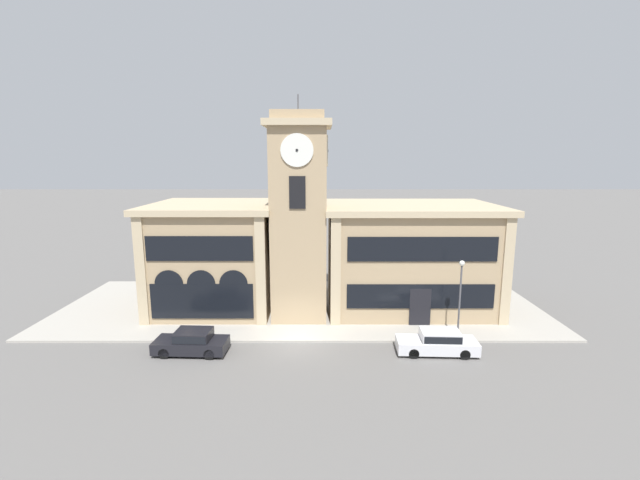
{
  "coord_description": "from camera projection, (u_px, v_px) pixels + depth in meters",
  "views": [
    {
      "loc": [
        1.53,
        -26.18,
        11.75
      ],
      "look_at": [
        1.44,
        2.8,
        6.32
      ],
      "focal_mm": 24.0,
      "sensor_mm": 36.0,
      "label": 1
    }
  ],
  "objects": [
    {
      "name": "ground_plane",
      "position": [
        298.0,
        343.0,
        27.9
      ],
      "size": [
        300.0,
        300.0,
        0.0
      ],
      "primitive_type": "plane",
      "color": "#605E5B"
    },
    {
      "name": "town_hall_right_wing",
      "position": [
        410.0,
        256.0,
        34.31
      ],
      "size": [
        13.42,
        9.8,
        8.34
      ],
      "color": "tan",
      "rests_on": "ground_plane"
    },
    {
      "name": "parked_car_mid",
      "position": [
        439.0,
        342.0,
        26.28
      ],
      "size": [
        4.97,
        2.0,
        1.47
      ],
      "rotation": [
        0.0,
        0.0,
        3.1
      ],
      "color": "silver",
      "rests_on": "ground_plane"
    },
    {
      "name": "parked_car_near",
      "position": [
        193.0,
        341.0,
        26.33
      ],
      "size": [
        4.51,
        2.03,
        1.48
      ],
      "rotation": [
        0.0,
        0.0,
        3.1
      ],
      "color": "black",
      "rests_on": "ground_plane"
    },
    {
      "name": "town_hall_left_wing",
      "position": [
        217.0,
        255.0,
        34.34
      ],
      "size": [
        9.79,
        9.8,
        8.41
      ],
      "color": "tan",
      "rests_on": "ground_plane"
    },
    {
      "name": "clock_tower",
      "position": [
        300.0,
        218.0,
        31.21
      ],
      "size": [
        4.66,
        4.66,
        16.26
      ],
      "color": "tan",
      "rests_on": "ground_plane"
    },
    {
      "name": "street_lamp",
      "position": [
        462.0,
        287.0,
        27.91
      ],
      "size": [
        0.36,
        0.36,
        5.21
      ],
      "color": "#4C4C51",
      "rests_on": "sidewalk_kerb"
    },
    {
      "name": "sidewalk_kerb",
      "position": [
        302.0,
        306.0,
        34.72
      ],
      "size": [
        38.01,
        13.91,
        0.15
      ],
      "color": "#A39E93",
      "rests_on": "ground_plane"
    }
  ]
}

